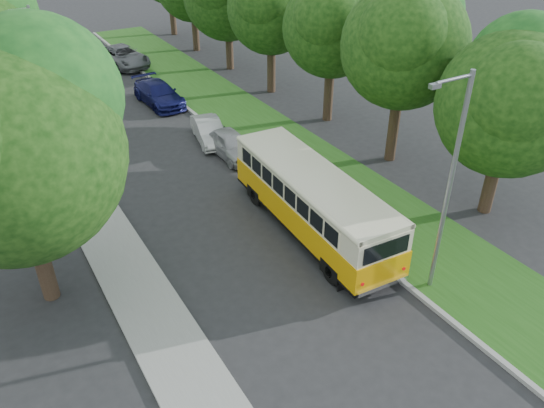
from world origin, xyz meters
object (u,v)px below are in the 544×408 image
car_silver (231,144)px  car_grey (123,56)px  lamppost_near (448,182)px  car_blue (159,94)px  car_white (209,131)px  vintage_bus (312,203)px  lamppost_far (42,76)px

car_silver → car_grey: car_grey is taller
lamppost_near → car_blue: 22.52m
lamppost_near → car_grey: bearing=92.2°
car_blue → car_white: bearing=-90.5°
car_silver → car_grey: size_ratio=0.73×
car_silver → car_grey: bearing=89.2°
lamppost_near → car_blue: size_ratio=1.63×
vintage_bus → car_grey: size_ratio=1.73×
lamppost_far → car_grey: bearing=59.1°
lamppost_far → car_white: lamppost_far is taller
lamppost_near → car_white: size_ratio=2.09×
vintage_bus → lamppost_far: bearing=121.5°
car_grey → car_silver: bearing=-98.4°
vintage_bus → car_grey: bearing=92.0°
lamppost_far → car_grey: lamppost_far is taller
vintage_bus → lamppost_near: bearing=-69.9°
vintage_bus → car_blue: size_ratio=1.92×
car_white → lamppost_far: bearing=168.3°
lamppost_far → car_grey: (7.70, 12.85, -3.36)m
lamppost_far → car_blue: (7.13, 3.65, -3.40)m
lamppost_far → car_blue: lamppost_far is taller
car_blue → car_grey: bearing=83.1°
vintage_bus → car_white: bearing=92.0°
car_blue → car_grey: (0.57, 9.20, 0.04)m
lamppost_far → car_white: 8.83m
lamppost_far → vintage_bus: lamppost_far is taller
lamppost_near → vintage_bus: 6.12m
car_grey → lamppost_near: bearing=-96.2°
lamppost_far → car_white: size_ratio=1.96×
vintage_bus → car_white: vintage_bus is taller
lamppost_far → car_blue: 8.70m
car_white → car_silver: bearing=-72.9°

